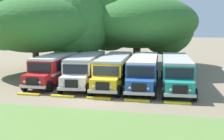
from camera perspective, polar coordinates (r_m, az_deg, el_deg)
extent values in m
plane|color=#84755B|center=(23.45, -2.35, -5.51)|extent=(220.00, 220.00, 0.00)
cube|color=olive|center=(16.07, -10.17, -12.65)|extent=(80.00, 9.77, 0.01)
cube|color=red|center=(30.71, -10.40, 0.80)|extent=(2.64, 9.24, 2.10)
cube|color=white|center=(30.74, -10.39, 0.49)|extent=(2.68, 9.26, 0.24)
cube|color=black|center=(30.47, -8.00, 1.74)|extent=(0.17, 8.00, 0.80)
cube|color=black|center=(31.42, -12.36, 1.84)|extent=(0.17, 8.00, 0.80)
cube|color=silver|center=(30.57, -10.46, 2.95)|extent=(2.56, 9.14, 0.22)
cube|color=red|center=(26.04, -14.76, -2.02)|extent=(2.22, 1.43, 1.05)
cube|color=black|center=(25.39, -15.51, -2.27)|extent=(1.10, 0.12, 0.70)
cube|color=#B7B7BC|center=(25.45, -15.51, -3.24)|extent=(2.40, 0.24, 0.24)
cube|color=black|center=(26.46, -14.21, 0.43)|extent=(2.20, 0.09, 0.84)
cube|color=white|center=(35.01, -7.54, 1.71)|extent=(0.90, 0.07, 1.30)
sphere|color=#EAE5C6|center=(25.04, -14.13, -2.37)|extent=(0.20, 0.20, 0.20)
sphere|color=#EAE5C6|center=(25.68, -16.95, -2.21)|extent=(0.20, 0.20, 0.20)
cylinder|color=black|center=(25.73, -12.22, -3.25)|extent=(0.30, 1.00, 1.00)
cylinder|color=black|center=(26.79, -16.92, -2.95)|extent=(0.30, 1.00, 1.00)
cylinder|color=black|center=(33.24, -6.48, -0.31)|extent=(0.30, 1.00, 1.00)
cylinder|color=black|center=(34.07, -10.32, -0.17)|extent=(0.30, 1.00, 1.00)
cube|color=silver|center=(29.55, -5.04, 0.59)|extent=(3.40, 9.40, 2.10)
cube|color=maroon|center=(29.57, -5.04, 0.26)|extent=(3.43, 9.43, 0.24)
cube|color=black|center=(29.53, -2.52, 1.59)|extent=(0.83, 7.96, 0.80)
cube|color=black|center=(30.06, -7.30, 1.65)|extent=(0.83, 7.96, 0.80)
cube|color=#B2B2B7|center=(29.40, -5.07, 2.82)|extent=(3.31, 9.30, 0.22)
cube|color=silver|center=(24.56, -7.61, -2.46)|extent=(2.33, 1.61, 1.05)
cube|color=black|center=(23.86, -8.05, -2.75)|extent=(1.10, 0.21, 0.70)
cube|color=#B7B7BC|center=(23.91, -8.06, -3.78)|extent=(2.41, 0.44, 0.24)
cube|color=black|center=(25.02, -7.27, 0.15)|extent=(2.20, 0.28, 0.84)
cube|color=maroon|center=(34.05, -3.41, 1.56)|extent=(0.90, 0.15, 1.30)
sphere|color=#EAE5C6|center=(23.64, -6.45, -2.83)|extent=(0.20, 0.20, 0.20)
sphere|color=#EAE5C6|center=(24.00, -9.70, -2.72)|extent=(0.20, 0.20, 0.20)
cylinder|color=black|center=(24.49, -4.80, -3.70)|extent=(0.38, 1.02, 1.00)
cylinder|color=black|center=(25.09, -10.18, -3.50)|extent=(0.38, 1.02, 1.00)
cylinder|color=black|center=(32.41, -1.83, -0.50)|extent=(0.38, 1.02, 1.00)
cylinder|color=black|center=(32.86, -5.97, -0.41)|extent=(0.38, 1.02, 1.00)
cube|color=yellow|center=(28.47, 0.61, 0.30)|extent=(2.92, 9.31, 2.10)
cube|color=black|center=(28.50, 0.61, -0.04)|extent=(2.95, 9.33, 0.24)
cube|color=black|center=(28.52, 3.23, 1.31)|extent=(0.41, 7.99, 0.80)
cube|color=black|center=(28.93, -1.77, 1.43)|extent=(0.41, 7.99, 0.80)
cube|color=#B2B2B7|center=(28.32, 0.61, 2.62)|extent=(2.84, 9.20, 0.22)
cube|color=yellow|center=(23.44, -1.54, -2.94)|extent=(2.26, 1.50, 1.05)
cube|color=black|center=(22.73, -1.91, -3.26)|extent=(1.10, 0.15, 0.70)
cube|color=#B7B7BC|center=(22.79, -1.93, -4.34)|extent=(2.41, 0.31, 0.24)
cube|color=black|center=(23.90, -1.22, -0.20)|extent=(2.20, 0.16, 0.84)
cube|color=black|center=(33.01, 1.93, 1.33)|extent=(0.90, 0.10, 1.30)
sphere|color=#EAE5C6|center=(22.55, -0.20, -3.35)|extent=(0.20, 0.20, 0.20)
sphere|color=#EAE5C6|center=(22.83, -3.66, -3.21)|extent=(0.20, 0.20, 0.20)
cylinder|color=black|center=(23.45, 1.40, -4.25)|extent=(0.33, 1.01, 1.00)
cylinder|color=black|center=(23.92, -4.31, -4.00)|extent=(0.33, 1.01, 1.00)
cylinder|color=black|center=(31.41, 3.67, -0.83)|extent=(0.33, 1.01, 1.00)
cylinder|color=black|center=(31.77, -0.64, -0.70)|extent=(0.33, 1.01, 1.00)
cube|color=#23519E|center=(28.09, 6.33, 0.12)|extent=(2.99, 9.32, 2.10)
cube|color=silver|center=(28.11, 6.32, -0.22)|extent=(3.02, 9.34, 0.24)
cube|color=black|center=(28.27, 8.95, 1.14)|extent=(0.47, 7.99, 0.80)
cube|color=black|center=(28.41, 3.83, 1.27)|extent=(0.47, 7.99, 0.80)
cube|color=silver|center=(27.93, 6.37, 2.47)|extent=(2.90, 9.22, 0.22)
cube|color=#23519E|center=(22.98, 5.51, -3.22)|extent=(2.27, 1.52, 1.05)
cube|color=black|center=(22.26, 5.37, -3.56)|extent=(1.10, 0.16, 0.70)
cube|color=#B7B7BC|center=(22.32, 5.34, -4.66)|extent=(2.41, 0.33, 0.24)
cube|color=black|center=(23.44, 5.67, -0.43)|extent=(2.20, 0.18, 0.84)
cube|color=silver|center=(32.66, 6.81, 1.19)|extent=(0.90, 0.11, 1.30)
sphere|color=#EAE5C6|center=(22.17, 7.16, -3.65)|extent=(0.20, 0.20, 0.20)
sphere|color=#EAE5C6|center=(22.27, 3.56, -3.53)|extent=(0.20, 0.20, 0.20)
cylinder|color=black|center=(23.15, 8.48, -4.53)|extent=(0.33, 1.01, 1.00)
cylinder|color=black|center=(23.31, 2.56, -4.33)|extent=(0.33, 1.01, 1.00)
cylinder|color=black|center=(31.18, 8.83, -0.99)|extent=(0.33, 1.01, 1.00)
cylinder|color=black|center=(31.30, 4.43, -0.87)|extent=(0.33, 1.01, 1.00)
cube|color=teal|center=(28.00, 12.54, -0.08)|extent=(3.07, 9.34, 2.10)
cube|color=white|center=(28.02, 12.53, -0.41)|extent=(3.10, 9.36, 0.24)
cube|color=black|center=(28.32, 15.11, 0.95)|extent=(0.54, 7.99, 0.80)
cube|color=black|center=(28.17, 9.96, 1.09)|extent=(0.54, 7.99, 0.80)
cube|color=#B2B2B7|center=(27.84, 12.62, 2.28)|extent=(2.98, 9.23, 0.22)
cube|color=teal|center=(22.90, 13.23, -3.47)|extent=(2.28, 1.53, 1.05)
cube|color=black|center=(22.17, 13.37, -3.82)|extent=(1.10, 0.17, 0.70)
cube|color=#B7B7BC|center=(22.23, 13.33, -4.93)|extent=(2.41, 0.35, 0.24)
cube|color=black|center=(23.36, 13.22, -0.66)|extent=(2.20, 0.20, 0.84)
cube|color=white|center=(32.57, 12.08, 1.03)|extent=(0.90, 0.12, 1.30)
sphere|color=#EAE5C6|center=(22.19, 15.18, -3.89)|extent=(0.20, 0.20, 0.20)
sphere|color=#EAE5C6|center=(22.08, 11.56, -3.81)|extent=(0.20, 0.20, 0.20)
cylinder|color=black|center=(23.23, 16.13, -4.74)|extent=(0.34, 1.02, 1.00)
cylinder|color=black|center=(23.05, 10.19, -4.63)|extent=(0.34, 1.02, 1.00)
cylinder|color=black|center=(31.21, 14.37, -1.16)|extent=(0.34, 1.02, 1.00)
cylinder|color=black|center=(31.08, 9.96, -1.05)|extent=(0.34, 1.02, 1.00)
cube|color=yellow|center=(25.28, -16.21, -4.62)|extent=(2.00, 0.36, 0.15)
cube|color=yellow|center=(23.97, -9.76, -5.13)|extent=(2.00, 0.36, 0.15)
cube|color=yellow|center=(23.00, -2.66, -5.61)|extent=(2.00, 0.36, 0.15)
cube|color=yellow|center=(22.40, 4.96, -6.04)|extent=(2.00, 0.36, 0.15)
cube|color=yellow|center=(22.22, 12.85, -6.37)|extent=(2.00, 0.36, 0.15)
cylinder|color=brown|center=(38.91, 4.93, 3.01)|extent=(1.00, 1.00, 3.58)
ellipsoid|color=#33702D|center=(38.69, 5.02, 9.48)|extent=(15.73, 14.07, 6.93)
sphere|color=#33702D|center=(39.94, 10.67, 8.38)|extent=(7.55, 7.55, 7.55)
sphere|color=#33702D|center=(38.26, -0.75, 10.46)|extent=(8.91, 8.91, 8.91)
sphere|color=#33702D|center=(43.85, 5.96, 9.87)|extent=(8.48, 8.48, 8.48)
cylinder|color=brown|center=(35.74, -14.83, 2.04)|extent=(0.76, 0.76, 3.40)
ellipsoid|color=#33702D|center=(35.49, -15.11, 8.82)|extent=(14.31, 12.79, 6.73)
sphere|color=#33702D|center=(35.41, -7.28, 8.97)|extent=(8.46, 8.46, 8.46)
sphere|color=#33702D|center=(36.30, -20.65, 10.12)|extent=(8.25, 8.25, 8.25)
sphere|color=#33702D|center=(39.60, -11.99, 8.93)|extent=(7.34, 7.34, 7.34)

